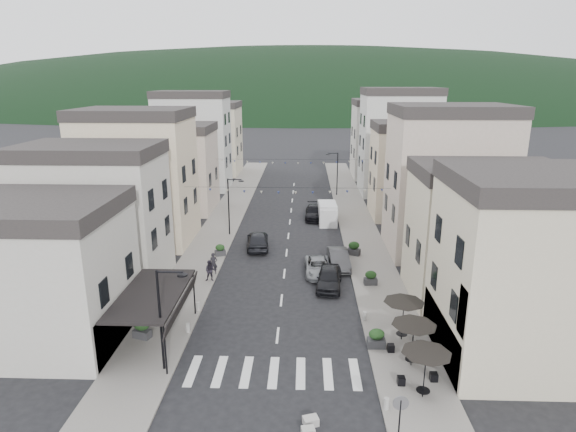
% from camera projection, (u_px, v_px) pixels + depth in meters
% --- Properties ---
extents(ground, '(700.00, 700.00, 0.00)m').
position_uv_depth(ground, '(271.00, 395.00, 24.66)').
color(ground, black).
rests_on(ground, ground).
extents(sidewalk_left, '(4.00, 76.00, 0.12)m').
position_uv_depth(sidewalk_left, '(225.00, 218.00, 55.64)').
color(sidewalk_left, slate).
rests_on(sidewalk_left, ground).
extents(sidewalk_right, '(4.00, 76.00, 0.12)m').
position_uv_depth(sidewalk_right, '(355.00, 220.00, 55.14)').
color(sidewalk_right, slate).
rests_on(sidewalk_right, ground).
extents(hill_backdrop, '(640.00, 360.00, 70.00)m').
position_uv_depth(hill_backdrop, '(303.00, 103.00, 312.89)').
color(hill_backdrop, black).
rests_on(hill_backdrop, ground).
extents(boutique_building, '(12.00, 8.00, 8.00)m').
position_uv_depth(boutique_building, '(19.00, 280.00, 28.88)').
color(boutique_building, '#B0ADA1').
rests_on(boutique_building, ground).
extents(bistro_building, '(10.00, 8.00, 10.00)m').
position_uv_depth(bistro_building, '(536.00, 278.00, 26.64)').
color(bistro_building, beige).
rests_on(bistro_building, ground).
extents(boutique_awning, '(3.77, 7.50, 3.28)m').
position_uv_depth(boutique_awning, '(156.00, 295.00, 28.85)').
color(boutique_awning, black).
rests_on(boutique_awning, ground).
extents(buildings_row_left, '(10.20, 54.16, 14.00)m').
position_uv_depth(buildings_row_left, '(175.00, 158.00, 59.73)').
color(buildings_row_left, '#B0ADA1').
rests_on(buildings_row_left, ground).
extents(buildings_row_right, '(10.20, 54.16, 14.50)m').
position_uv_depth(buildings_row_right, '(412.00, 159.00, 57.59)').
color(buildings_row_right, beige).
rests_on(buildings_row_right, ground).
extents(cafe_terrace, '(2.50, 8.10, 2.53)m').
position_uv_depth(cafe_terrace, '(414.00, 329.00, 26.44)').
color(cafe_terrace, black).
rests_on(cafe_terrace, ground).
extents(streetlamp_left_near, '(1.70, 0.56, 6.00)m').
position_uv_depth(streetlamp_left_near, '(165.00, 310.00, 25.76)').
color(streetlamp_left_near, black).
rests_on(streetlamp_left_near, ground).
extents(streetlamp_left_far, '(1.70, 0.56, 6.00)m').
position_uv_depth(streetlamp_left_far, '(231.00, 201.00, 48.82)').
color(streetlamp_left_far, black).
rests_on(streetlamp_left_far, ground).
extents(streetlamp_right_far, '(1.70, 0.56, 6.00)m').
position_uv_depth(streetlamp_right_far, '(335.00, 169.00, 65.72)').
color(streetlamp_right_far, black).
rests_on(streetlamp_right_far, ground).
extents(traffic_sign, '(0.70, 0.07, 2.70)m').
position_uv_depth(traffic_sign, '(400.00, 412.00, 20.57)').
color(traffic_sign, black).
rests_on(traffic_sign, ground).
extents(bollards, '(11.66, 10.26, 0.60)m').
position_uv_depth(bollards, '(277.00, 333.00, 29.83)').
color(bollards, gray).
rests_on(bollards, ground).
extents(bunting_near, '(19.00, 0.28, 0.62)m').
position_uv_depth(bunting_near, '(287.00, 191.00, 44.24)').
color(bunting_near, black).
rests_on(bunting_near, ground).
extents(bunting_far, '(19.00, 0.28, 0.62)m').
position_uv_depth(bunting_far, '(292.00, 162.00, 59.61)').
color(bunting_far, black).
rests_on(bunting_far, ground).
extents(parked_car_a, '(2.31, 4.79, 1.58)m').
position_uv_depth(parked_car_a, '(329.00, 278.00, 37.20)').
color(parked_car_a, black).
rests_on(parked_car_a, ground).
extents(parked_car_b, '(1.91, 4.73, 1.53)m').
position_uv_depth(parked_car_b, '(339.00, 259.00, 41.21)').
color(parked_car_b, '#2D2D2F').
rests_on(parked_car_b, ground).
extents(parked_car_c, '(2.34, 4.73, 1.29)m').
position_uv_depth(parked_car_c, '(318.00, 267.00, 39.77)').
color(parked_car_c, gray).
rests_on(parked_car_c, ground).
extents(parked_car_d, '(2.23, 5.18, 1.49)m').
position_uv_depth(parked_car_d, '(314.00, 212.00, 55.63)').
color(parked_car_d, black).
rests_on(parked_car_d, ground).
extents(parked_car_e, '(2.48, 5.17, 1.71)m').
position_uv_depth(parked_car_e, '(258.00, 240.00, 45.81)').
color(parked_car_e, black).
rests_on(parked_car_e, ground).
extents(delivery_van, '(2.05, 4.93, 2.34)m').
position_uv_depth(delivery_van, '(327.00, 213.00, 54.01)').
color(delivery_van, silver).
rests_on(delivery_van, ground).
extents(pedestrian_a, '(0.71, 0.52, 1.80)m').
position_uv_depth(pedestrian_a, '(214.00, 264.00, 39.48)').
color(pedestrian_a, black).
rests_on(pedestrian_a, sidewalk_left).
extents(pedestrian_b, '(0.84, 0.65, 1.72)m').
position_uv_depth(pedestrian_b, '(210.00, 271.00, 38.08)').
color(pedestrian_b, black).
rests_on(pedestrian_b, sidewalk_left).
extents(concrete_block_b, '(0.68, 0.56, 0.45)m').
position_uv_depth(concrete_block_b, '(308.00, 432.00, 21.77)').
color(concrete_block_b, '#A3A19B').
rests_on(concrete_block_b, ground).
extents(concrete_block_c, '(0.82, 0.69, 0.40)m').
position_uv_depth(concrete_block_c, '(311.00, 421.00, 22.51)').
color(concrete_block_c, '#A6A29E').
rests_on(concrete_block_c, ground).
extents(planter_la, '(1.19, 0.88, 1.19)m').
position_uv_depth(planter_la, '(142.00, 329.00, 29.76)').
color(planter_la, '#313134').
rests_on(planter_la, sidewalk_left).
extents(planter_lb, '(1.08, 0.84, 1.07)m').
position_uv_depth(planter_lb, '(220.00, 250.00, 43.69)').
color(planter_lb, '#2C2C2E').
rests_on(planter_lb, sidewalk_left).
extents(planter_ra, '(1.08, 0.60, 1.21)m').
position_uv_depth(planter_ra, '(376.00, 338.00, 28.72)').
color(planter_ra, '#303032').
rests_on(planter_ra, sidewalk_right).
extents(planter_rb, '(1.05, 0.63, 1.14)m').
position_uv_depth(planter_rb, '(371.00, 278.00, 37.52)').
color(planter_rb, '#2F2F32').
rests_on(planter_rb, sidewalk_right).
extents(planter_rc, '(1.29, 1.04, 1.27)m').
position_uv_depth(planter_rc, '(354.00, 248.00, 43.83)').
color(planter_rc, '#2C2C2E').
rests_on(planter_rc, sidewalk_right).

